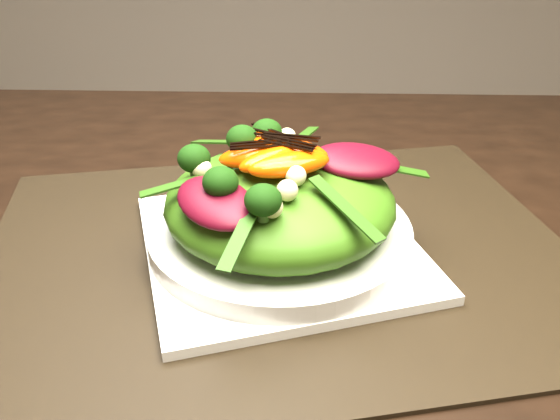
{
  "coord_description": "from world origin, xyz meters",
  "views": [
    {
      "loc": [
        0.09,
        -0.49,
        1.05
      ],
      "look_at": [
        0.07,
        -0.03,
        0.8
      ],
      "focal_mm": 38.0,
      "sensor_mm": 36.0,
      "label": 1
    }
  ],
  "objects_px": {
    "salad_bowl": "(280,233)",
    "lettuce_mound": "(280,202)",
    "dining_table": "(207,254)",
    "placemat": "(280,251)",
    "orange_segment": "(280,153)",
    "plate_base": "(280,245)"
  },
  "relations": [
    {
      "from": "plate_base",
      "to": "lettuce_mound",
      "type": "height_order",
      "value": "lettuce_mound"
    },
    {
      "from": "placemat",
      "to": "salad_bowl",
      "type": "distance_m",
      "value": 0.02
    },
    {
      "from": "salad_bowl",
      "to": "lettuce_mound",
      "type": "bearing_deg",
      "value": 0.0
    },
    {
      "from": "salad_bowl",
      "to": "plate_base",
      "type": "bearing_deg",
      "value": 180.0
    },
    {
      "from": "placemat",
      "to": "lettuce_mound",
      "type": "bearing_deg",
      "value": -90.0
    },
    {
      "from": "dining_table",
      "to": "salad_bowl",
      "type": "bearing_deg",
      "value": -19.85
    },
    {
      "from": "placemat",
      "to": "orange_segment",
      "type": "xyz_separation_m",
      "value": [
        -0.0,
        0.01,
        0.1
      ]
    },
    {
      "from": "dining_table",
      "to": "orange_segment",
      "type": "relative_size",
      "value": 22.79
    },
    {
      "from": "dining_table",
      "to": "plate_base",
      "type": "xyz_separation_m",
      "value": [
        0.07,
        -0.03,
        0.03
      ]
    },
    {
      "from": "orange_segment",
      "to": "salad_bowl",
      "type": "bearing_deg",
      "value": -86.98
    },
    {
      "from": "dining_table",
      "to": "plate_base",
      "type": "distance_m",
      "value": 0.08
    },
    {
      "from": "placemat",
      "to": "plate_base",
      "type": "xyz_separation_m",
      "value": [
        -0.0,
        -0.0,
        0.01
      ]
    },
    {
      "from": "plate_base",
      "to": "salad_bowl",
      "type": "relative_size",
      "value": 1.01
    },
    {
      "from": "placemat",
      "to": "salad_bowl",
      "type": "xyz_separation_m",
      "value": [
        0.0,
        -0.0,
        0.02
      ]
    },
    {
      "from": "lettuce_mound",
      "to": "orange_segment",
      "type": "xyz_separation_m",
      "value": [
        -0.0,
        0.01,
        0.04
      ]
    },
    {
      "from": "dining_table",
      "to": "placemat",
      "type": "xyz_separation_m",
      "value": [
        0.07,
        -0.03,
        0.02
      ]
    },
    {
      "from": "placemat",
      "to": "lettuce_mound",
      "type": "relative_size",
      "value": 2.61
    },
    {
      "from": "lettuce_mound",
      "to": "plate_base",
      "type": "bearing_deg",
      "value": 180.0
    },
    {
      "from": "salad_bowl",
      "to": "orange_segment",
      "type": "xyz_separation_m",
      "value": [
        -0.0,
        0.01,
        0.08
      ]
    },
    {
      "from": "dining_table",
      "to": "plate_base",
      "type": "height_order",
      "value": "dining_table"
    },
    {
      "from": "dining_table",
      "to": "placemat",
      "type": "bearing_deg",
      "value": -19.85
    },
    {
      "from": "lettuce_mound",
      "to": "orange_segment",
      "type": "distance_m",
      "value": 0.04
    }
  ]
}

